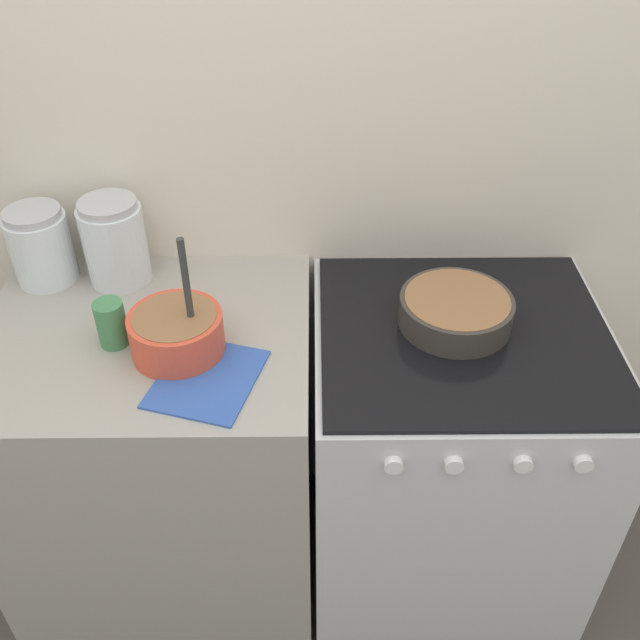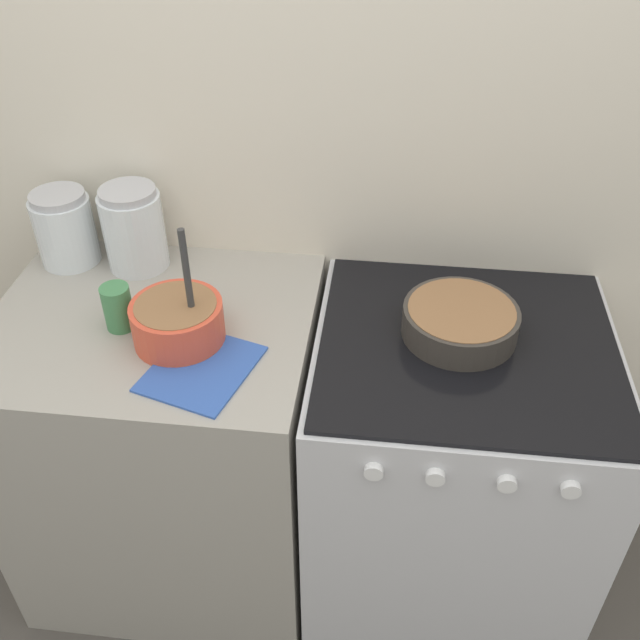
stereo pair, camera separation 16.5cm
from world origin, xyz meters
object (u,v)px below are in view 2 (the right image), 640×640
at_px(storage_jar_left, 66,232).
at_px(mixing_bowl, 178,320).
at_px(stove, 447,472).
at_px(tin_can, 118,307).
at_px(storage_jar_middle, 135,233).
at_px(baking_pan, 460,321).

bearing_deg(storage_jar_left, mixing_bowl, -37.81).
bearing_deg(stove, tin_can, -177.65).
bearing_deg(storage_jar_middle, storage_jar_left, 180.00).
relative_size(stove, mixing_bowl, 3.05).
distance_m(stove, storage_jar_left, 1.21).
bearing_deg(mixing_bowl, storage_jar_middle, 123.14).
relative_size(mixing_bowl, baking_pan, 1.11).
bearing_deg(mixing_bowl, stove, 5.57).
distance_m(baking_pan, storage_jar_middle, 0.87).
height_order(mixing_bowl, baking_pan, mixing_bowl).
height_order(stove, baking_pan, baking_pan).
xyz_separation_m(stove, tin_can, (-0.83, -0.03, 0.52)).
height_order(baking_pan, storage_jar_left, storage_jar_left).
bearing_deg(mixing_bowl, baking_pan, 8.48).
distance_m(mixing_bowl, storage_jar_left, 0.49).
xyz_separation_m(storage_jar_left, tin_can, (0.23, -0.27, -0.03)).
relative_size(stove, storage_jar_middle, 4.08).
xyz_separation_m(mixing_bowl, baking_pan, (0.65, 0.10, -0.02)).
height_order(storage_jar_left, storage_jar_middle, storage_jar_middle).
bearing_deg(storage_jar_middle, tin_can, -81.23).
xyz_separation_m(baking_pan, tin_can, (-0.80, -0.07, 0.02)).
distance_m(mixing_bowl, tin_can, 0.16).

